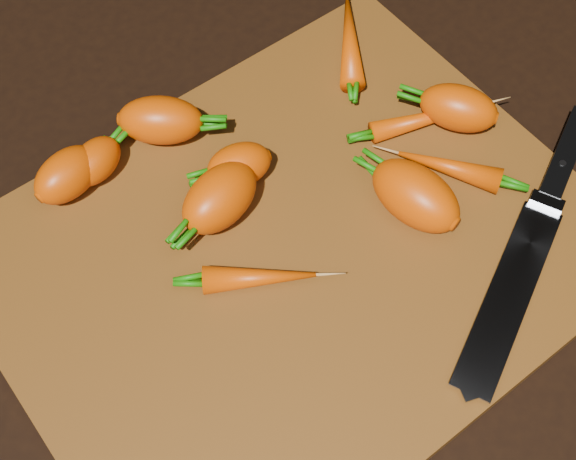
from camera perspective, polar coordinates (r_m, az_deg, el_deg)
ground at (r=0.70m, az=0.50°, el=-2.03°), size 2.00×2.00×0.01m
cutting_board at (r=0.69m, az=0.51°, el=-1.59°), size 0.50×0.40×0.01m
carrot_0 at (r=0.72m, az=-15.43°, el=3.81°), size 0.07×0.05×0.04m
carrot_1 at (r=0.71m, az=-3.50°, el=4.63°), size 0.07×0.05×0.04m
carrot_2 at (r=0.74m, az=-9.04°, el=7.71°), size 0.09×0.08×0.04m
carrot_3 at (r=0.69m, az=9.06°, el=2.43°), size 0.06×0.09×0.05m
carrot_4 at (r=0.68m, az=-4.88°, el=2.31°), size 0.09×0.07×0.05m
carrot_5 at (r=0.73m, az=-13.55°, el=4.77°), size 0.06×0.05×0.04m
carrot_6 at (r=0.76m, az=12.03°, el=8.48°), size 0.08×0.08×0.04m
carrot_7 at (r=0.81m, az=4.42°, el=13.34°), size 0.09×0.11×0.02m
carrot_8 at (r=0.76m, az=10.06°, el=7.86°), size 0.12×0.06×0.02m
carrot_9 at (r=0.73m, az=11.37°, el=4.41°), size 0.07×0.09×0.02m
carrot_10 at (r=0.66m, az=-2.03°, el=-3.40°), size 0.09×0.07×0.02m
knife at (r=0.69m, az=15.92°, el=-3.25°), size 0.29×0.16×0.02m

